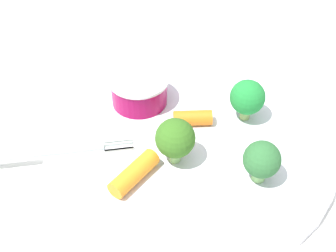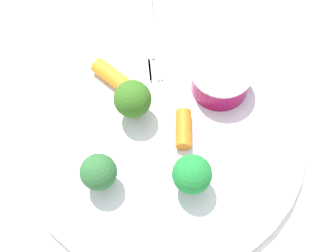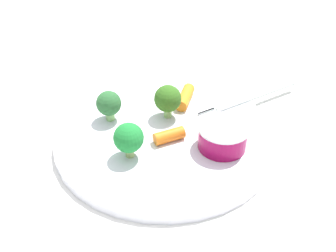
# 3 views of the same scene
# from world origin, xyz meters

# --- Properties ---
(ground_plane) EXTENTS (2.40, 2.40, 0.00)m
(ground_plane) POSITION_xyz_m (0.00, 0.00, 0.00)
(ground_plane) COLOR white
(plate) EXTENTS (0.28, 0.28, 0.01)m
(plate) POSITION_xyz_m (0.00, 0.00, 0.01)
(plate) COLOR white
(plate) RESTS_ON ground_plane
(sauce_cup) EXTENTS (0.06, 0.06, 0.03)m
(sauce_cup) POSITION_xyz_m (-0.04, 0.07, 0.03)
(sauce_cup) COLOR maroon
(sauce_cup) RESTS_ON plate
(broccoli_floret_0) EXTENTS (0.04, 0.04, 0.05)m
(broccoli_floret_0) POSITION_xyz_m (-0.02, -0.02, 0.04)
(broccoli_floret_0) COLOR #8ABF6A
(broccoli_floret_0) RESTS_ON plate
(broccoli_floret_1) EXTENTS (0.03, 0.03, 0.04)m
(broccoli_floret_1) POSITION_xyz_m (0.04, -0.06, 0.04)
(broccoli_floret_1) COLOR #86C16E
(broccoli_floret_1) RESTS_ON plate
(broccoli_floret_2) EXTENTS (0.04, 0.04, 0.05)m
(broccoli_floret_2) POSITION_xyz_m (0.06, 0.01, 0.04)
(broccoli_floret_2) COLOR #8EAB60
(broccoli_floret_2) RESTS_ON plate
(carrot_stick_0) EXTENTS (0.04, 0.02, 0.02)m
(carrot_stick_0) POSITION_xyz_m (0.01, 0.02, 0.02)
(carrot_stick_0) COLOR orange
(carrot_stick_0) RESTS_ON plate
(carrot_stick_1) EXTENTS (0.05, 0.05, 0.02)m
(carrot_stick_1) POSITION_xyz_m (-0.06, -0.04, 0.02)
(carrot_stick_1) COLOR orange
(carrot_stick_1) RESTS_ON plate
(fork) EXTENTS (0.18, 0.03, 0.00)m
(fork) POSITION_xyz_m (-0.14, 0.01, 0.01)
(fork) COLOR #B2C0BA
(fork) RESTS_ON plate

